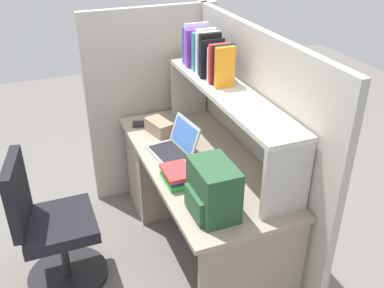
# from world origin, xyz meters

# --- Properties ---
(ground_plane) EXTENTS (8.00, 8.00, 0.00)m
(ground_plane) POSITION_xyz_m (0.00, 0.00, 0.00)
(ground_plane) COLOR slate
(desk) EXTENTS (1.60, 0.70, 0.73)m
(desk) POSITION_xyz_m (-0.39, 0.00, 0.40)
(desk) COLOR gray
(desk) RESTS_ON ground_plane
(cubicle_partition_rear) EXTENTS (1.84, 0.05, 1.55)m
(cubicle_partition_rear) POSITION_xyz_m (0.00, 0.38, 0.78)
(cubicle_partition_rear) COLOR #B2ADA0
(cubicle_partition_rear) RESTS_ON ground_plane
(cubicle_partition_left) EXTENTS (0.05, 1.06, 1.55)m
(cubicle_partition_left) POSITION_xyz_m (-0.85, -0.05, 0.78)
(cubicle_partition_left) COLOR #B2ADA0
(cubicle_partition_left) RESTS_ON ground_plane
(overhead_hutch) EXTENTS (1.44, 0.28, 0.45)m
(overhead_hutch) POSITION_xyz_m (0.00, 0.20, 1.08)
(overhead_hutch) COLOR #BCB7AC
(overhead_hutch) RESTS_ON desk
(reference_books_on_shelf) EXTENTS (0.58, 0.19, 0.30)m
(reference_books_on_shelf) POSITION_xyz_m (-0.35, 0.20, 1.31)
(reference_books_on_shelf) COLOR olive
(reference_books_on_shelf) RESTS_ON overhead_hutch
(laptop) EXTENTS (0.34, 0.30, 0.22)m
(laptop) POSITION_xyz_m (-0.13, -0.12, 0.78)
(laptop) COLOR #B7BABF
(laptop) RESTS_ON desk
(backpack) EXTENTS (0.30, 0.23, 0.30)m
(backpack) POSITION_xyz_m (0.55, -0.15, 0.87)
(backpack) COLOR #264C2D
(backpack) RESTS_ON desk
(computer_mouse) EXTENTS (0.09, 0.12, 0.03)m
(computer_mouse) POSITION_xyz_m (-0.61, -0.23, 0.75)
(computer_mouse) COLOR #262628
(computer_mouse) RESTS_ON desk
(paper_cup) EXTENTS (0.08, 0.08, 0.11)m
(paper_cup) POSITION_xyz_m (0.16, -0.01, 0.78)
(paper_cup) COLOR white
(paper_cup) RESTS_ON desk
(tissue_box) EXTENTS (0.24, 0.17, 0.10)m
(tissue_box) POSITION_xyz_m (-0.44, -0.13, 0.78)
(tissue_box) COLOR #9E7F60
(tissue_box) RESTS_ON desk
(desk_book_stack) EXTENTS (0.22, 0.17, 0.09)m
(desk_book_stack) POSITION_xyz_m (0.20, -0.22, 0.77)
(desk_book_stack) COLOR green
(desk_book_stack) RESTS_ON desk
(office_chair) EXTENTS (0.52, 0.52, 0.93)m
(office_chair) POSITION_xyz_m (-0.02, -0.99, 0.39)
(office_chair) COLOR black
(office_chair) RESTS_ON ground_plane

